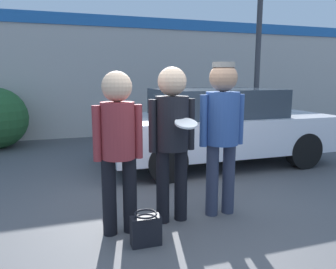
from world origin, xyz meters
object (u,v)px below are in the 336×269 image
person_left (118,139)px  parked_car_near (217,125)px  person_right (222,123)px  handbag (146,229)px  person_middle_with_frisbee (172,130)px

person_left → parked_car_near: (2.31, 2.36, -0.29)m
person_right → handbag: 1.50m
person_left → person_middle_with_frisbee: size_ratio=0.97×
person_left → handbag: size_ratio=5.09×
person_right → person_middle_with_frisbee: bearing=-179.2°
person_right → handbag: size_ratio=5.40×
parked_car_near → handbag: bearing=-128.1°
person_right → person_left: bearing=-174.5°
person_middle_with_frisbee → parked_car_near: (1.69, 2.25, -0.34)m
person_left → parked_car_near: person_left is taller
person_right → parked_car_near: person_right is taller
person_middle_with_frisbee → parked_car_near: size_ratio=0.42×
person_right → handbag: (-1.06, -0.47, -0.96)m
person_left → parked_car_near: bearing=45.6°
parked_car_near → handbag: 3.49m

